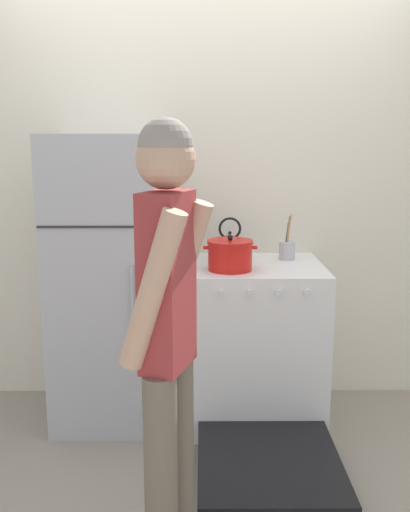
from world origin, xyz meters
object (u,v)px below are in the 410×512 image
Objects in this scene: tea_kettle at (230,246)px; person at (168,330)px; refrigerator at (107,281)px; utensil_jar at (287,249)px; stove_range at (257,344)px; dutch_oven_pot at (230,255)px.

tea_kettle is 0.15× the size of person.
person is (0.42, -1.25, 0.14)m from refrigerator.
refrigerator is at bearing -173.31° from utensil_jar.
refrigerator is 1.33m from person.
utensil_jar is at bearing 44.57° from stove_range.
tea_kettle is 1.40m from person.
dutch_oven_pot is 1.16× the size of tea_kettle.
dutch_oven_pot is at bearing -141.50° from utensil_jar.
person is at bearing -71.46° from refrigerator.
stove_range is 0.57m from dutch_oven_pot.
refrigerator is at bearing -170.78° from tea_kettle.
tea_kettle is at bearing 9.22° from refrigerator.
person reaches higher than stove_range.
refrigerator reaches higher than utensil_jar.
tea_kettle is (0.01, 0.27, -0.00)m from dutch_oven_pot.
person is (-0.43, -1.20, 0.50)m from stove_range.
refrigerator is 0.73m from dutch_oven_pot.
utensil_jar reaches higher than stove_range.
tea_kettle is at bearing 7.69° from person.
stove_range is (0.85, -0.06, -0.36)m from refrigerator.
person is at bearing -101.61° from tea_kettle.
stove_range is 5.62× the size of tea_kettle.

